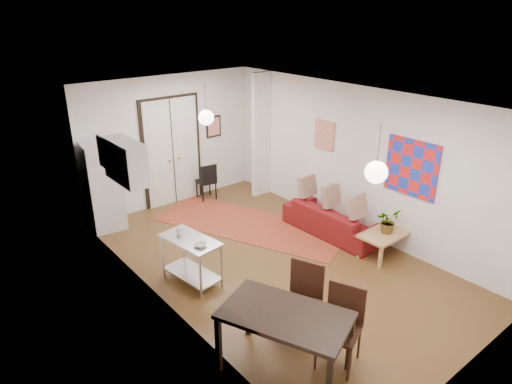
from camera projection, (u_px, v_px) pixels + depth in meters
floor at (273, 260)px, 8.21m from camera, size 7.00×7.00×0.00m
ceiling at (275, 99)px, 7.10m from camera, size 4.20×7.00×0.02m
wall_back at (170, 141)px, 10.16m from camera, size 4.20×0.02×2.90m
wall_front at (478, 274)px, 5.14m from camera, size 4.20×0.02×2.90m
wall_left at (162, 220)px, 6.43m from camera, size 0.02×7.00×2.90m
wall_right at (355, 161)px, 8.88m from camera, size 0.02×7.00×2.90m
double_doors at (172, 152)px, 10.23m from camera, size 1.44×0.06×2.50m
stub_partition at (261, 136)px, 10.56m from camera, size 0.50×0.10×2.90m
wall_cabinet at (125, 161)px, 7.44m from camera, size 0.35×1.00×0.70m
painting_popart at (412, 168)px, 7.89m from camera, size 0.05×1.00×1.00m
painting_abstract at (325, 135)px, 9.31m from camera, size 0.05×0.50×0.60m
poster_back at (214, 127)px, 10.76m from camera, size 0.40×0.03×0.50m
print_left at (104, 153)px, 7.69m from camera, size 0.03×0.44×0.54m
pendant_back at (206, 118)px, 8.78m from camera, size 0.30×0.30×0.80m
pendant_front at (376, 172)px, 5.91m from camera, size 0.30×0.30×0.80m
kilim_rug at (250, 225)px, 9.53m from camera, size 2.96×4.23×0.01m
sofa at (333, 219)px, 9.08m from camera, size 0.86×2.09×0.60m
coffee_table at (386, 235)px, 8.27m from camera, size 1.04×0.59×0.46m
potted_plant at (388, 221)px, 8.16m from camera, size 0.36×0.41×0.44m
kitchen_counter at (191, 255)px, 7.40m from camera, size 0.66×1.10×0.80m
bowl at (200, 245)px, 7.06m from camera, size 0.23×0.23×0.05m
soap_bottle at (179, 230)px, 7.40m from camera, size 0.09×0.09×0.17m
fridge at (104, 187)px, 9.10m from camera, size 0.72×0.72×1.80m
dining_table at (285, 320)px, 5.47m from camera, size 1.41×1.76×0.85m
dining_chair_near at (295, 294)px, 6.21m from camera, size 0.65×0.78×1.05m
dining_chair_far at (333, 320)px, 5.70m from camera, size 0.65×0.78×1.05m
black_side_chair at (204, 177)px, 10.72m from camera, size 0.45×0.46×0.87m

